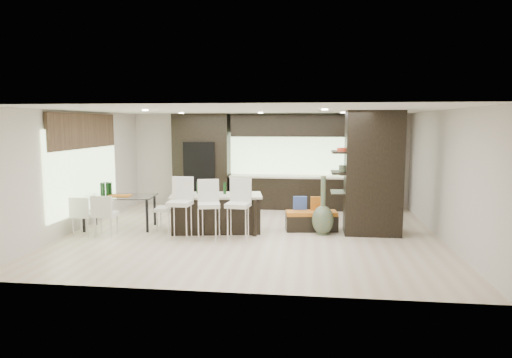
# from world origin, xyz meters

# --- Properties ---
(ground) EXTENTS (8.00, 8.00, 0.00)m
(ground) POSITION_xyz_m (0.00, 0.00, 0.00)
(ground) COLOR beige
(ground) RESTS_ON ground
(back_wall) EXTENTS (8.00, 0.02, 2.70)m
(back_wall) POSITION_xyz_m (0.00, 3.50, 1.35)
(back_wall) COLOR beige
(back_wall) RESTS_ON ground
(left_wall) EXTENTS (0.02, 7.00, 2.70)m
(left_wall) POSITION_xyz_m (-4.00, 0.00, 1.35)
(left_wall) COLOR beige
(left_wall) RESTS_ON ground
(right_wall) EXTENTS (0.02, 7.00, 2.70)m
(right_wall) POSITION_xyz_m (4.00, 0.00, 1.35)
(right_wall) COLOR beige
(right_wall) RESTS_ON ground
(ceiling) EXTENTS (8.00, 7.00, 0.02)m
(ceiling) POSITION_xyz_m (0.00, 0.00, 2.70)
(ceiling) COLOR white
(ceiling) RESTS_ON ground
(window_left) EXTENTS (0.04, 3.20, 1.90)m
(window_left) POSITION_xyz_m (-3.96, 0.20, 1.35)
(window_left) COLOR #B2D199
(window_left) RESTS_ON left_wall
(window_back) EXTENTS (3.40, 0.04, 1.20)m
(window_back) POSITION_xyz_m (0.60, 3.46, 1.55)
(window_back) COLOR #B2D199
(window_back) RESTS_ON back_wall
(stone_accent) EXTENTS (0.08, 3.00, 0.80)m
(stone_accent) POSITION_xyz_m (-3.93, 0.20, 2.25)
(stone_accent) COLOR brown
(stone_accent) RESTS_ON left_wall
(ceiling_spots) EXTENTS (4.00, 3.00, 0.02)m
(ceiling_spots) POSITION_xyz_m (0.00, 0.25, 2.68)
(ceiling_spots) COLOR white
(ceiling_spots) RESTS_ON ceiling
(back_cabinetry) EXTENTS (6.80, 0.68, 2.70)m
(back_cabinetry) POSITION_xyz_m (0.50, 3.17, 1.35)
(back_cabinetry) COLOR black
(back_cabinetry) RESTS_ON ground
(refrigerator) EXTENTS (0.90, 0.68, 1.90)m
(refrigerator) POSITION_xyz_m (-1.90, 3.12, 0.95)
(refrigerator) COLOR black
(refrigerator) RESTS_ON ground
(partition_column) EXTENTS (1.20, 0.80, 2.70)m
(partition_column) POSITION_xyz_m (2.60, 0.40, 1.35)
(partition_column) COLOR black
(partition_column) RESTS_ON ground
(kitchen_island) EXTENTS (2.13, 1.20, 0.84)m
(kitchen_island) POSITION_xyz_m (-0.84, 0.16, 0.42)
(kitchen_island) COLOR black
(kitchen_island) RESTS_ON ground
(stool_left) EXTENTS (0.49, 0.49, 1.05)m
(stool_left) POSITION_xyz_m (-1.46, -0.60, 0.53)
(stool_left) COLOR silver
(stool_left) RESTS_ON ground
(stool_mid) EXTENTS (0.55, 0.55, 1.01)m
(stool_mid) POSITION_xyz_m (-0.84, -0.59, 0.51)
(stool_mid) COLOR silver
(stool_mid) RESTS_ON ground
(stool_right) EXTENTS (0.51, 0.51, 1.04)m
(stool_right) POSITION_xyz_m (-0.23, -0.60, 0.52)
(stool_right) COLOR silver
(stool_right) RESTS_ON ground
(bench) EXTENTS (1.21, 0.61, 0.45)m
(bench) POSITION_xyz_m (1.28, 0.50, 0.22)
(bench) COLOR black
(bench) RESTS_ON ground
(floor_vase) EXTENTS (0.55, 0.55, 1.29)m
(floor_vase) POSITION_xyz_m (1.53, 0.15, 0.65)
(floor_vase) COLOR #4C5B41
(floor_vase) RESTS_ON ground
(dining_table) EXTENTS (1.67, 1.06, 0.76)m
(dining_table) POSITION_xyz_m (-3.11, 0.16, 0.38)
(dining_table) COLOR white
(dining_table) RESTS_ON ground
(chair_near) EXTENTS (0.48, 0.48, 0.84)m
(chair_near) POSITION_xyz_m (-3.11, -0.59, 0.42)
(chair_near) COLOR silver
(chair_near) RESTS_ON ground
(chair_far) EXTENTS (0.44, 0.44, 0.80)m
(chair_far) POSITION_xyz_m (-3.60, -0.58, 0.40)
(chair_far) COLOR silver
(chair_far) RESTS_ON ground
(chair_end) EXTENTS (0.50, 0.50, 0.84)m
(chair_end) POSITION_xyz_m (-2.01, 0.16, 0.42)
(chair_end) COLOR silver
(chair_end) RESTS_ON ground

